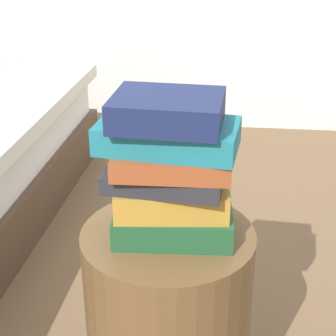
{
  "coord_description": "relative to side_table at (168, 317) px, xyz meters",
  "views": [
    {
      "loc": [
        0.11,
        -1.06,
        1.15
      ],
      "look_at": [
        0.0,
        0.0,
        0.64
      ],
      "focal_mm": 58.95,
      "sensor_mm": 36.0,
      "label": 1
    }
  ],
  "objects": [
    {
      "name": "book_charcoal",
      "position": [
        -0.01,
        -0.0,
        0.39
      ],
      "size": [
        0.26,
        0.18,
        0.04
      ],
      "primitive_type": "cube",
      "rotation": [
        0.0,
        0.0,
        -0.08
      ],
      "color": "#28282D",
      "rests_on": "book_ochre"
    },
    {
      "name": "side_table",
      "position": [
        0.0,
        0.0,
        0.0
      ],
      "size": [
        0.4,
        0.4,
        0.48
      ],
      "primitive_type": "cylinder",
      "color": "brown",
      "rests_on": "ground_plane"
    },
    {
      "name": "book_rust",
      "position": [
        0.01,
        -0.01,
        0.43
      ],
      "size": [
        0.25,
        0.17,
        0.04
      ],
      "primitive_type": "cube",
      "rotation": [
        0.0,
        0.0,
        0.03
      ],
      "color": "#994723",
      "rests_on": "book_charcoal"
    },
    {
      "name": "book_teal",
      "position": [
        -0.0,
        0.0,
        0.48
      ],
      "size": [
        0.31,
        0.19,
        0.06
      ],
      "primitive_type": "cube",
      "rotation": [
        0.0,
        0.0,
        -0.12
      ],
      "color": "#1E727F",
      "rests_on": "book_rust"
    },
    {
      "name": "book_ochre",
      "position": [
        0.01,
        0.01,
        0.34
      ],
      "size": [
        0.26,
        0.19,
        0.06
      ],
      "primitive_type": "cube",
      "rotation": [
        0.0,
        0.0,
        0.1
      ],
      "color": "#B7842D",
      "rests_on": "book_forest"
    },
    {
      "name": "book_forest",
      "position": [
        0.01,
        0.01,
        0.27
      ],
      "size": [
        0.27,
        0.2,
        0.06
      ],
      "primitive_type": "cube",
      "rotation": [
        0.0,
        0.0,
        0.06
      ],
      "color": "#1E512D",
      "rests_on": "side_table"
    },
    {
      "name": "book_navy",
      "position": [
        0.0,
        -0.01,
        0.54
      ],
      "size": [
        0.23,
        0.19,
        0.06
      ],
      "primitive_type": "cube",
      "rotation": [
        0.0,
        0.0,
        -0.06
      ],
      "color": "#19234C",
      "rests_on": "book_teal"
    }
  ]
}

